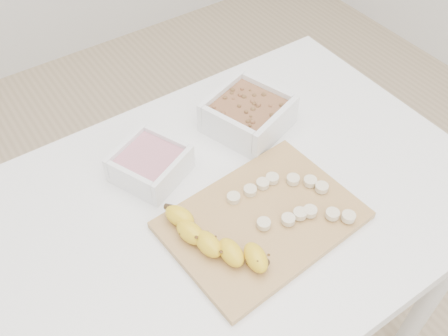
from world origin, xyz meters
TOP-DOWN VIEW (x-y plane):
  - table at (0.00, 0.00)m, footprint 1.00×0.70m
  - bowl_yogurt at (-0.10, 0.15)m, footprint 0.17×0.17m
  - bowl_granola at (0.15, 0.15)m, footprint 0.20×0.20m
  - cutting_board at (0.01, -0.08)m, footprint 0.37×0.28m
  - banana at (-0.09, -0.09)m, footprint 0.10×0.22m
  - banana_slices at (0.08, -0.08)m, footprint 0.18×0.19m

SIDE VIEW (x-z plane):
  - table at x=0.00m, z-range 0.28..1.03m
  - cutting_board at x=0.01m, z-range 0.75..0.76m
  - banana_slices at x=0.08m, z-range 0.77..0.78m
  - bowl_yogurt at x=-0.10m, z-range 0.75..0.81m
  - banana at x=-0.09m, z-range 0.77..0.80m
  - bowl_granola at x=0.15m, z-range 0.75..0.83m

